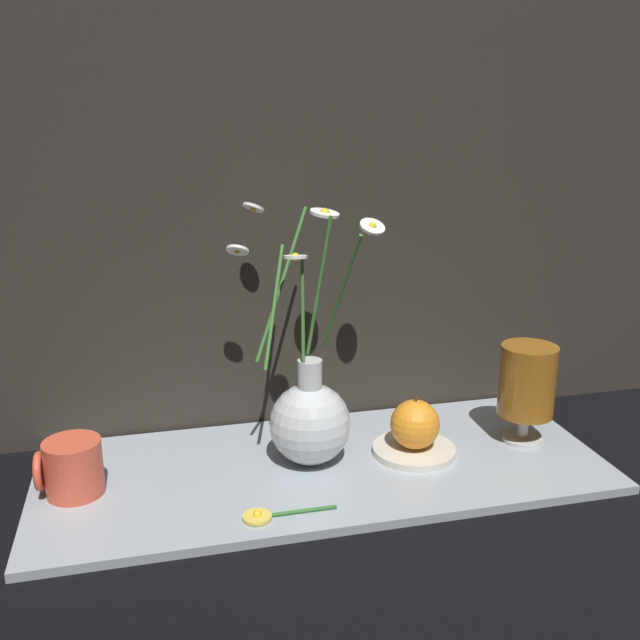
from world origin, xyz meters
The scene contains 9 objects.
ground_plane centered at (0.00, 0.00, 0.00)m, with size 6.00×6.00×0.00m, color black.
shelf centered at (0.00, 0.00, 0.01)m, with size 0.79×0.32×0.01m.
backdrop_wall centered at (0.00, 0.17, 0.55)m, with size 1.29×0.02×1.10m.
vase_with_flowers centered at (-0.02, 0.01, 0.08)m, with size 0.22×0.16×0.36m.
yellow_mug centered at (-0.33, 0.00, 0.05)m, with size 0.08×0.07×0.07m.
tea_glass centered at (0.31, 0.00, 0.11)m, with size 0.08×0.08×0.15m.
saucer_plate centered at (0.14, 0.00, 0.02)m, with size 0.12×0.12×0.01m.
orange_fruit centered at (0.14, 0.00, 0.06)m, with size 0.07×0.07×0.08m.
loose_daisy centered at (-0.10, -0.12, 0.02)m, with size 0.12×0.04×0.01m.
Camera 1 is at (-0.22, -0.88, 0.49)m, focal length 40.00 mm.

